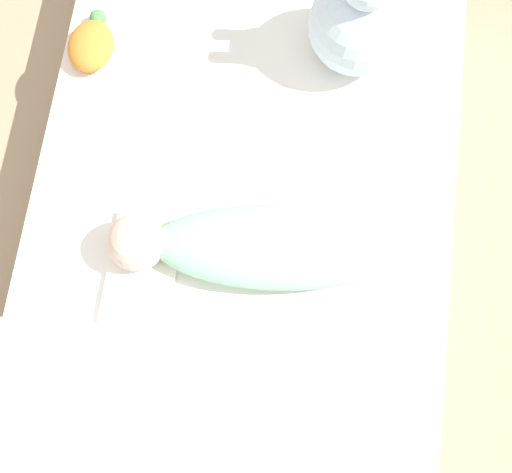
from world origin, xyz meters
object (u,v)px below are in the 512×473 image
at_px(swaddled_baby, 256,247).
at_px(pillow, 54,431).
at_px(turtle_plush, 91,44).
at_px(bunny_plush, 360,20).

distance_m(swaddled_baby, pillow, 0.53).
relative_size(swaddled_baby, pillow, 1.52).
height_order(swaddled_baby, turtle_plush, swaddled_baby).
bearing_deg(pillow, swaddled_baby, -39.51).
bearing_deg(swaddled_baby, turtle_plush, -50.20).
distance_m(pillow, turtle_plush, 0.84).
height_order(pillow, turtle_plush, pillow).
relative_size(bunny_plush, turtle_plush, 2.31).
distance_m(swaddled_baby, turtle_plush, 0.61).
height_order(bunny_plush, turtle_plush, bunny_plush).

